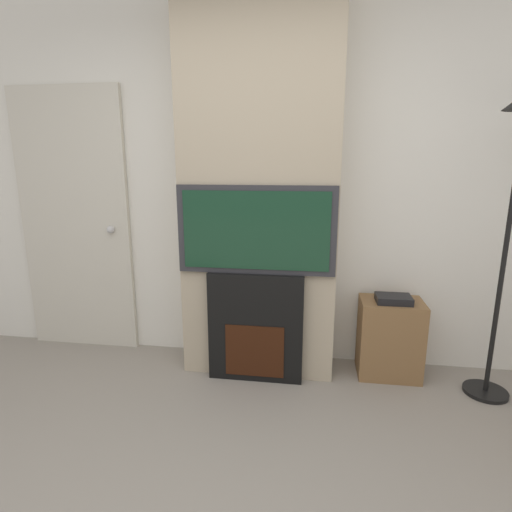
% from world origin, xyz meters
% --- Properties ---
extents(wall_back, '(6.00, 0.06, 2.70)m').
position_xyz_m(wall_back, '(0.00, 2.03, 1.35)').
color(wall_back, silver).
rests_on(wall_back, ground_plane).
extents(chimney_breast, '(1.07, 0.37, 2.70)m').
position_xyz_m(chimney_breast, '(0.00, 1.82, 1.35)').
color(chimney_breast, tan).
rests_on(chimney_breast, ground_plane).
extents(fireplace, '(0.66, 0.15, 0.78)m').
position_xyz_m(fireplace, '(0.00, 1.63, 0.39)').
color(fireplace, black).
rests_on(fireplace, ground_plane).
extents(television, '(1.06, 0.07, 0.59)m').
position_xyz_m(television, '(0.00, 1.63, 1.07)').
color(television, '#2D2D33').
rests_on(television, fireplace).
extents(media_stand, '(0.43, 0.31, 0.61)m').
position_xyz_m(media_stand, '(0.94, 1.81, 0.29)').
color(media_stand, brown).
rests_on(media_stand, ground_plane).
extents(entry_door, '(0.91, 0.09, 2.08)m').
position_xyz_m(entry_door, '(-1.51, 1.97, 1.04)').
color(entry_door, beige).
rests_on(entry_door, ground_plane).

